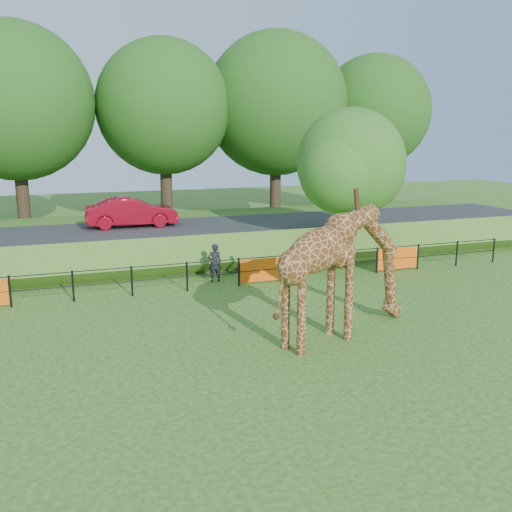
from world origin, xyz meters
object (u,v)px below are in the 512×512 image
object	(u,v)px
visitor	(215,263)
tree_east	(352,167)
car_red	(132,212)
giraffe	(344,272)

from	to	relation	value
visitor	tree_east	size ratio (longest dim) A/B	0.22
car_red	visitor	world-z (taller)	car_red
giraffe	car_red	size ratio (longest dim) A/B	1.25
car_red	visitor	distance (m)	6.33
giraffe	visitor	world-z (taller)	giraffe
car_red	visitor	bearing A→B (deg)	-156.20
giraffe	car_red	world-z (taller)	giraffe
giraffe	tree_east	bearing A→B (deg)	39.62
car_red	tree_east	distance (m)	10.24
car_red	visitor	size ratio (longest dim) A/B	2.77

